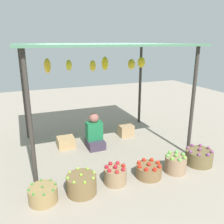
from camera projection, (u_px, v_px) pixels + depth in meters
ground_plane at (102, 145)px, 5.36m from camera, size 14.00×14.00×0.00m
market_stall_structure at (101, 52)px, 4.77m from camera, size 3.34×2.45×2.21m
vendor_person at (95, 135)px, 5.16m from camera, size 0.36×0.44×0.78m
basket_green_chilies at (43, 194)px, 3.45m from camera, size 0.42×0.42×0.26m
basket_limes at (82, 184)px, 3.63m from camera, size 0.46×0.46×0.34m
basket_red_apples at (115, 175)px, 3.89m from camera, size 0.37×0.37×0.33m
basket_red_tomatoes at (149, 171)px, 4.08m from camera, size 0.45×0.45×0.27m
basket_green_apples at (176, 164)px, 4.22m from camera, size 0.38×0.38×0.36m
basket_purple_onions at (199, 157)px, 4.50m from camera, size 0.51×0.51×0.33m
wooden_crate_near_vendor at (126, 131)px, 5.82m from camera, size 0.34×0.28×0.28m
wooden_crate_stacked_rear at (66, 142)px, 5.22m from camera, size 0.36×0.35×0.22m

